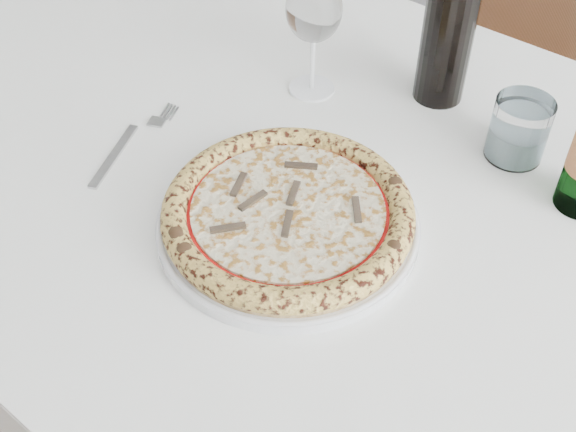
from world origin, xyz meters
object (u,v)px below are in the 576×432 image
pizza (288,212)px  tumbler (518,133)px  wine_glass (314,13)px  wine_bottle (450,19)px  plate (288,223)px  chair_far (510,54)px  dining_table (329,226)px

pizza → tumbler: tumbler is taller
wine_glass → wine_bottle: size_ratio=0.60×
plate → chair_far: bearing=90.2°
chair_far → wine_bottle: bearing=-85.9°
wine_glass → tumbler: (0.29, 0.02, -0.09)m
plate → tumbler: size_ratio=3.69×
pizza → chair_far: bearing=90.2°
pizza → wine_bottle: size_ratio=1.02×
chair_far → wine_glass: chair_far is taller
plate → pizza: size_ratio=1.05×
dining_table → plate: (0.00, -0.10, 0.09)m
dining_table → tumbler: (0.17, 0.17, 0.12)m
chair_far → wine_glass: 0.71m
chair_far → wine_bottle: (0.04, -0.53, 0.35)m
pizza → wine_bottle: wine_bottle is taller
plate → tumbler: 0.32m
chair_far → plate: (0.00, -0.86, 0.23)m
pizza → tumbler: size_ratio=3.51×
dining_table → wine_glass: 0.28m
tumbler → wine_bottle: bearing=153.9°
dining_table → wine_bottle: wine_bottle is taller
wine_glass → pizza: bearing=-64.1°
dining_table → wine_bottle: (0.04, 0.24, 0.20)m
tumbler → wine_bottle: wine_bottle is taller
chair_far → pizza: 0.90m
wine_bottle → chair_far: bearing=94.1°
dining_table → plate: 0.14m
chair_far → tumbler: chair_far is taller
wine_bottle → tumbler: bearing=-26.1°
plate → wine_glass: size_ratio=1.79×
wine_glass → wine_bottle: wine_bottle is taller
tumbler → wine_bottle: (-0.14, 0.07, 0.09)m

